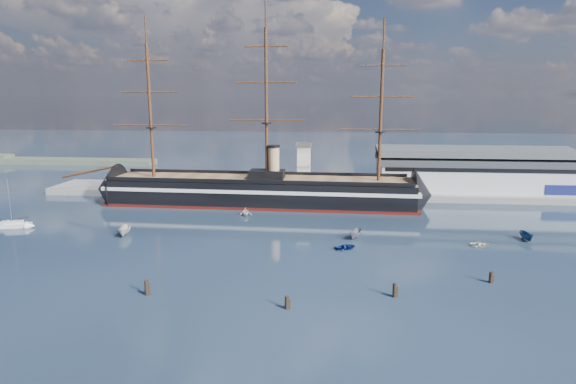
{
  "coord_description": "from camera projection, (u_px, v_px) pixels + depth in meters",
  "views": [
    {
      "loc": [
        12.34,
        -76.57,
        31.79
      ],
      "look_at": [
        1.64,
        35.0,
        9.0
      ],
      "focal_mm": 30.0,
      "sensor_mm": 36.0,
      "label": 1
    }
  ],
  "objects": [
    {
      "name": "piling_near_mid",
      "position": [
        287.0,
        309.0,
        72.6
      ],
      "size": [
        0.64,
        0.64,
        2.75
      ],
      "primitive_type": "cylinder",
      "color": "black",
      "rests_on": "ground"
    },
    {
      "name": "motorboat_c",
      "position": [
        356.0,
        238.0,
        108.23
      ],
      "size": [
        6.34,
        4.54,
        2.39
      ],
      "primitive_type": "imported",
      "rotation": [
        0.0,
        0.0,
        -0.44
      ],
      "color": "slate",
      "rests_on": "ground"
    },
    {
      "name": "motorboat_b",
      "position": [
        346.0,
        249.0,
        100.84
      ],
      "size": [
        2.19,
        3.09,
        1.34
      ],
      "primitive_type": "imported",
      "rotation": [
        0.0,
        0.0,
        1.98
      ],
      "color": "navy",
      "rests_on": "ground"
    },
    {
      "name": "shoreline",
      "position": [
        11.0,
        160.0,
        226.61
      ],
      "size": [
        120.0,
        10.0,
        4.0
      ],
      "color": "#3F4C38",
      "rests_on": "ground"
    },
    {
      "name": "quay_tower",
      "position": [
        304.0,
        166.0,
        151.16
      ],
      "size": [
        5.0,
        5.0,
        15.0
      ],
      "color": "silver",
      "rests_on": "ground"
    },
    {
      "name": "piling_near_left",
      "position": [
        147.0,
        295.0,
        77.63
      ],
      "size": [
        0.64,
        0.64,
        3.21
      ],
      "primitive_type": "cylinder",
      "color": "black",
      "rests_on": "ground"
    },
    {
      "name": "ground",
      "position": [
        283.0,
        223.0,
        121.2
      ],
      "size": [
        600.0,
        600.0,
        0.0
      ],
      "primitive_type": "plane",
      "color": "black",
      "rests_on": "ground"
    },
    {
      "name": "piling_far_right",
      "position": [
        490.0,
        283.0,
        82.7
      ],
      "size": [
        0.64,
        0.64,
        2.72
      ],
      "primitive_type": "cylinder",
      "color": "black",
      "rests_on": "ground"
    },
    {
      "name": "motorboat_e",
      "position": [
        480.0,
        246.0,
        102.63
      ],
      "size": [
        1.06,
        2.59,
        1.21
      ],
      "primitive_type": "imported",
      "rotation": [
        0.0,
        0.0,
        1.58
      ],
      "color": "silver",
      "rests_on": "ground"
    },
    {
      "name": "motorboat_d",
      "position": [
        246.0,
        215.0,
        128.74
      ],
      "size": [
        6.74,
        4.47,
        2.28
      ],
      "primitive_type": "imported",
      "rotation": [
        0.0,
        0.0,
        0.31
      ],
      "color": "silver",
      "rests_on": "ground"
    },
    {
      "name": "piling_near_right",
      "position": [
        394.0,
        297.0,
        76.84
      ],
      "size": [
        0.64,
        0.64,
        3.04
      ],
      "primitive_type": "cylinder",
      "color": "black",
      "rests_on": "ground"
    },
    {
      "name": "motorboat_f",
      "position": [
        526.0,
        240.0,
        106.71
      ],
      "size": [
        5.89,
        2.68,
        2.28
      ],
      "primitive_type": "imported",
      "rotation": [
        0.0,
        0.0,
        0.1
      ],
      "color": "navy",
      "rests_on": "ground"
    },
    {
      "name": "warehouse",
      "position": [
        477.0,
        171.0,
        153.2
      ],
      "size": [
        63.0,
        21.0,
        11.6
      ],
      "color": "#B7BABC",
      "rests_on": "ground"
    },
    {
      "name": "quay",
      "position": [
        326.0,
        195.0,
        155.38
      ],
      "size": [
        180.0,
        18.0,
        2.0
      ],
      "primitive_type": "cube",
      "color": "slate",
      "rests_on": "ground"
    },
    {
      "name": "warship",
      "position": [
        255.0,
        191.0,
        140.9
      ],
      "size": [
        113.08,
        18.55,
        53.94
      ],
      "rotation": [
        0.0,
        0.0,
        -0.03
      ],
      "color": "black",
      "rests_on": "ground"
    },
    {
      "name": "sailboat",
      "position": [
        14.0,
        224.0,
        116.87
      ],
      "size": [
        7.9,
        3.6,
        12.19
      ],
      "rotation": [
        0.0,
        0.0,
        0.19
      ],
      "color": "silver",
      "rests_on": "ground"
    },
    {
      "name": "motorboat_a",
      "position": [
        125.0,
        235.0,
        110.46
      ],
      "size": [
        7.09,
        3.63,
        2.7
      ],
      "primitive_type": "imported",
      "rotation": [
        0.0,
        0.0,
        0.18
      ],
      "color": "beige",
      "rests_on": "ground"
    }
  ]
}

